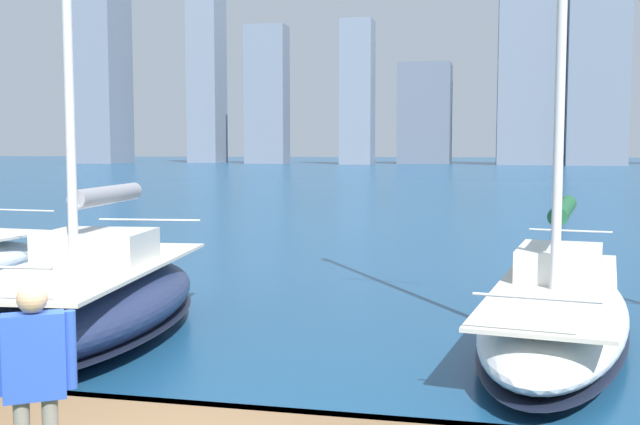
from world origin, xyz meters
TOP-DOWN VIEW (x-y plane):
  - city_skyline at (-0.89, -158.63)m, footprint 173.99×25.12m
  - sailboat_forest at (-3.88, -7.28)m, footprint 3.66×9.06m
  - sailboat_grey at (4.07, -5.70)m, footprint 3.76×7.45m
  - person_blue_shirt at (0.69, 1.01)m, footprint 0.53×0.41m

SIDE VIEW (x-z plane):
  - sailboat_forest at x=-3.88m, z-range -5.19..6.45m
  - sailboat_grey at x=4.07m, z-range -5.15..6.63m
  - person_blue_shirt at x=0.69m, z-range 0.77..2.46m
  - city_skyline at x=-0.89m, z-range -6.09..47.42m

